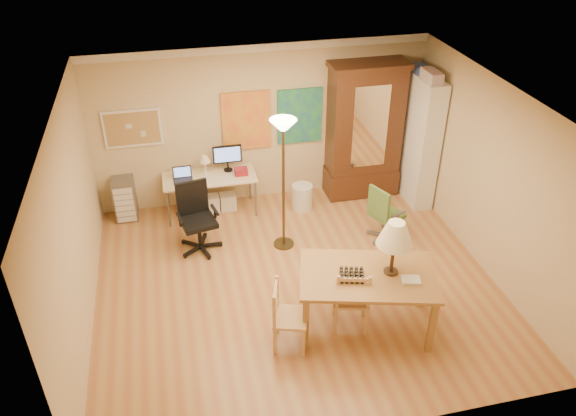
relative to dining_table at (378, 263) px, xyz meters
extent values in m
plane|color=#A5663A|center=(-0.76, 1.01, -0.98)|extent=(5.50, 5.50, 0.00)
cube|color=white|center=(-0.76, 3.47, 1.66)|extent=(5.50, 0.08, 0.12)
cube|color=#A5844D|center=(-2.81, 3.48, 0.52)|extent=(0.90, 0.04, 0.62)
cube|color=yellow|center=(-1.01, 3.48, 0.47)|extent=(0.80, 0.04, 1.00)
cube|color=#226688|center=(-0.11, 3.48, 0.47)|extent=(0.75, 0.04, 0.95)
cube|color=brown|center=(-0.10, 0.01, -0.18)|extent=(1.85, 1.38, 0.04)
cube|color=brown|center=(-0.93, -0.20, -0.59)|extent=(0.09, 0.09, 0.78)
cube|color=brown|center=(0.51, -0.59, -0.59)|extent=(0.09, 0.09, 0.78)
cube|color=brown|center=(-0.72, 0.61, -0.59)|extent=(0.09, 0.09, 0.78)
cube|color=brown|center=(0.73, 0.22, -0.59)|extent=(0.09, 0.09, 0.78)
cylinder|color=black|center=(0.18, -0.01, -0.15)|extent=(0.18, 0.18, 0.02)
cylinder|color=black|center=(0.18, -0.01, 0.06)|extent=(0.04, 0.04, 0.44)
cone|color=beige|center=(0.18, -0.01, 0.42)|extent=(0.44, 0.44, 0.31)
cube|color=beige|center=(0.35, -0.22, -0.14)|extent=(0.26, 0.22, 0.03)
cube|color=black|center=(-0.32, -0.01, -0.11)|extent=(0.36, 0.31, 0.09)
cube|color=#B17D51|center=(-0.28, 0.05, -0.54)|extent=(0.53, 0.51, 0.04)
cube|color=#B17D51|center=(-0.06, 0.18, -0.77)|extent=(0.05, 0.05, 0.42)
cube|color=#B17D51|center=(-0.42, 0.27, -0.77)|extent=(0.05, 0.05, 0.42)
cube|color=#B17D51|center=(-0.15, -0.17, -0.77)|extent=(0.05, 0.05, 0.42)
cube|color=#B17D51|center=(-0.51, -0.07, -0.77)|extent=(0.05, 0.05, 0.42)
cube|color=#B17D51|center=(-0.15, -0.17, -0.29)|extent=(0.05, 0.05, 0.49)
cube|color=#B17D51|center=(-0.51, -0.07, -0.29)|extent=(0.05, 0.05, 0.49)
cube|color=#B17D51|center=(-0.33, -0.12, -0.24)|extent=(0.37, 0.13, 0.05)
cube|color=#B17D51|center=(-1.10, -0.10, -0.55)|extent=(0.51, 0.52, 0.04)
cube|color=#B17D51|center=(-0.99, -0.33, -0.78)|extent=(0.05, 0.05, 0.41)
cube|color=#B17D51|center=(-0.88, 0.02, -0.78)|extent=(0.05, 0.05, 0.41)
cube|color=#B17D51|center=(-1.32, -0.22, -0.78)|extent=(0.05, 0.05, 0.41)
cube|color=#B17D51|center=(-1.21, 0.12, -0.78)|extent=(0.05, 0.05, 0.41)
cube|color=#B17D51|center=(-1.32, -0.22, -0.31)|extent=(0.05, 0.05, 0.48)
cube|color=#B17D51|center=(-1.21, 0.12, -0.31)|extent=(0.05, 0.05, 0.48)
cube|color=#B17D51|center=(-1.27, -0.05, -0.27)|extent=(0.13, 0.36, 0.05)
cylinder|color=#46341C|center=(-0.73, 1.95, -0.97)|extent=(0.31, 0.31, 0.03)
cylinder|color=#46341C|center=(-0.73, 1.95, 0.02)|extent=(0.04, 0.04, 1.97)
cone|color=#FFE0A5|center=(-0.73, 1.95, 1.03)|extent=(0.38, 0.38, 0.16)
cube|color=#C3B88E|center=(-1.71, 3.13, -0.31)|extent=(1.51, 0.66, 0.03)
cylinder|color=slate|center=(-2.41, 2.85, -0.65)|extent=(0.03, 0.03, 0.66)
cylinder|color=slate|center=(-1.00, 2.85, -0.65)|extent=(0.03, 0.03, 0.66)
cylinder|color=slate|center=(-2.41, 3.41, -0.65)|extent=(0.03, 0.03, 0.66)
cylinder|color=slate|center=(-1.00, 3.41, -0.65)|extent=(0.03, 0.03, 0.66)
cube|color=black|center=(-2.13, 3.08, -0.29)|extent=(0.30, 0.21, 0.02)
cube|color=black|center=(-2.13, 3.23, -0.19)|extent=(0.30, 0.05, 0.20)
cube|color=black|center=(-1.38, 3.27, 0.01)|extent=(0.47, 0.04, 0.30)
cone|color=beige|center=(-1.75, 3.22, -0.01)|extent=(0.19, 0.19, 0.11)
cube|color=beige|center=(-1.85, 2.99, -0.29)|extent=(0.24, 0.30, 0.01)
cube|color=maroon|center=(-1.19, 3.08, -0.24)|extent=(0.21, 0.15, 0.11)
cube|color=white|center=(-1.99, 3.17, -0.84)|extent=(0.26, 0.23, 0.28)
cube|color=white|center=(-1.71, 3.17, -0.84)|extent=(0.26, 0.23, 0.28)
cube|color=silver|center=(-1.42, 3.17, -0.84)|extent=(0.26, 0.23, 0.28)
cylinder|color=black|center=(-1.99, 2.12, -0.73)|extent=(0.06, 0.06, 0.41)
cube|color=black|center=(-1.99, 2.12, -0.49)|extent=(0.58, 0.57, 0.07)
cube|color=black|center=(-2.04, 2.34, -0.18)|extent=(0.48, 0.15, 0.54)
cube|color=black|center=(-2.25, 2.07, -0.34)|extent=(0.10, 0.31, 0.03)
cube|color=black|center=(-1.73, 2.18, -0.34)|extent=(0.10, 0.31, 0.03)
cylinder|color=slate|center=(0.86, 1.77, -0.76)|extent=(0.05, 0.05, 0.36)
cube|color=#4C672E|center=(0.86, 1.77, -0.55)|extent=(0.56, 0.57, 0.06)
cube|color=#4C672E|center=(0.68, 1.69, -0.27)|extent=(0.21, 0.40, 0.47)
cube|color=slate|center=(0.96, 1.56, -0.42)|extent=(0.27, 0.14, 0.03)
cube|color=slate|center=(0.77, 1.99, -0.42)|extent=(0.27, 0.14, 0.03)
cube|color=slate|center=(-3.09, 3.31, -0.63)|extent=(0.35, 0.40, 0.70)
cube|color=silver|center=(-3.09, 3.10, -0.63)|extent=(0.30, 0.02, 0.60)
cube|color=#351C0E|center=(0.96, 3.25, 0.16)|extent=(1.20, 0.54, 2.28)
cube|color=#351C0E|center=(0.96, 3.25, -0.74)|extent=(1.24, 0.59, 0.46)
cube|color=white|center=(0.96, 2.97, 0.38)|extent=(0.60, 0.01, 1.41)
cube|color=#351C0E|center=(0.96, 3.25, 1.33)|extent=(1.28, 0.61, 0.09)
cube|color=white|center=(1.79, 2.81, 0.11)|extent=(0.33, 0.88, 2.20)
cube|color=#993333|center=(1.75, 2.64, -0.46)|extent=(0.20, 0.44, 0.26)
cube|color=#334C99|center=(1.75, 3.03, 0.84)|extent=(0.20, 0.31, 0.22)
cylinder|color=silver|center=(-0.19, 2.92, -0.76)|extent=(0.35, 0.35, 0.44)
camera|label=1|loc=(-2.24, -4.95, 4.16)|focal=35.00mm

